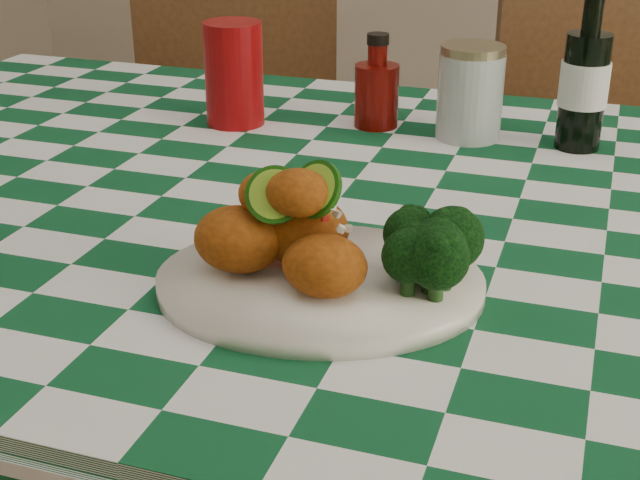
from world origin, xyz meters
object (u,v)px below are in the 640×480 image
(plate, at_px, (320,284))
(beer_bottle, at_px, (586,66))
(wooden_chair_right, at_px, (616,232))
(ketchup_bottle, at_px, (377,81))
(fried_chicken_pile, at_px, (302,223))
(wooden_chair_left, at_px, (239,188))
(dining_table, at_px, (338,460))
(red_tumbler, at_px, (234,74))
(mason_jar, at_px, (470,92))

(plate, height_order, beer_bottle, beer_bottle)
(beer_bottle, relative_size, wooden_chair_right, 0.24)
(wooden_chair_right, bearing_deg, ketchup_bottle, -149.35)
(fried_chicken_pile, distance_m, wooden_chair_left, 1.10)
(dining_table, height_order, red_tumbler, red_tumbler)
(beer_bottle, distance_m, wooden_chair_left, 0.90)
(mason_jar, bearing_deg, wooden_chair_right, 62.19)
(red_tumbler, bearing_deg, fried_chicken_pile, -59.85)
(dining_table, xyz_separation_m, red_tumbler, (-0.24, 0.23, 0.47))
(red_tumbler, xyz_separation_m, wooden_chair_left, (-0.20, 0.45, -0.37))
(mason_jar, bearing_deg, fried_chicken_pile, -97.51)
(fried_chicken_pile, relative_size, wooden_chair_right, 0.17)
(dining_table, distance_m, wooden_chair_right, 0.80)
(red_tumbler, relative_size, wooden_chair_left, 0.15)
(dining_table, height_order, plate, plate)
(dining_table, relative_size, wooden_chair_right, 1.72)
(dining_table, bearing_deg, mason_jar, 69.33)
(red_tumbler, bearing_deg, wooden_chair_left, 114.12)
(ketchup_bottle, bearing_deg, mason_jar, -4.54)
(fried_chicken_pile, xyz_separation_m, red_tumbler, (-0.27, 0.47, 0.01))
(fried_chicken_pile, height_order, red_tumbler, red_tumbler)
(ketchup_bottle, bearing_deg, plate, -80.44)
(dining_table, relative_size, red_tumbler, 11.01)
(mason_jar, xyz_separation_m, beer_bottle, (0.15, 0.00, 0.05))
(ketchup_bottle, distance_m, wooden_chair_left, 0.68)
(dining_table, bearing_deg, beer_bottle, 47.58)
(dining_table, relative_size, beer_bottle, 7.31)
(plate, distance_m, fried_chicken_pile, 0.06)
(dining_table, xyz_separation_m, ketchup_bottle, (-0.03, 0.29, 0.46))
(wooden_chair_left, bearing_deg, dining_table, -79.46)
(ketchup_bottle, distance_m, beer_bottle, 0.29)
(dining_table, bearing_deg, wooden_chair_left, 122.64)
(dining_table, relative_size, fried_chicken_pile, 10.16)
(beer_bottle, height_order, wooden_chair_left, beer_bottle)
(red_tumbler, height_order, beer_bottle, beer_bottle)
(wooden_chair_right, bearing_deg, red_tumbler, -158.42)
(dining_table, distance_m, mason_jar, 0.55)
(fried_chicken_pile, xyz_separation_m, beer_bottle, (0.22, 0.52, 0.04))
(dining_table, xyz_separation_m, fried_chicken_pile, (0.04, -0.24, 0.46))
(dining_table, xyz_separation_m, mason_jar, (0.10, 0.28, 0.46))
(plate, xyz_separation_m, mason_jar, (0.05, 0.51, 0.06))
(plate, relative_size, mason_jar, 2.35)
(dining_table, distance_m, fried_chicken_pile, 0.52)
(fried_chicken_pile, height_order, mason_jar, mason_jar)
(mason_jar, distance_m, wooden_chair_right, 0.62)
(plate, distance_m, mason_jar, 0.52)
(beer_bottle, bearing_deg, red_tumbler, -174.67)
(dining_table, height_order, mason_jar, mason_jar)
(plate, bearing_deg, red_tumbler, 121.71)
(wooden_chair_right, bearing_deg, dining_table, -133.69)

